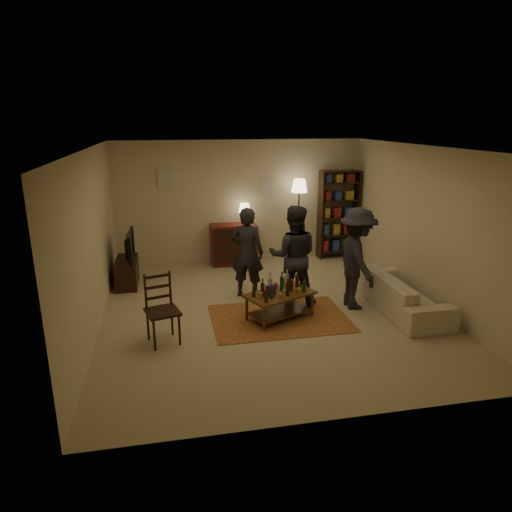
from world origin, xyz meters
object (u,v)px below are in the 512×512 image
object	(u,v)px
coffee_table	(279,296)
dining_chair	(161,306)
dresser	(234,243)
bookshelf	(338,214)
person_left	(247,253)
tv_stand	(127,266)
person_by_sofa	(357,259)
person_right	(293,256)
sofa	(402,293)
floor_lamp	(299,192)

from	to	relation	value
coffee_table	dining_chair	bearing A→B (deg)	-167.54
dresser	bookshelf	bearing A→B (deg)	1.57
person_left	tv_stand	bearing A→B (deg)	-1.85
dining_chair	coffee_table	bearing A→B (deg)	-2.95
coffee_table	person_by_sofa	size ratio (longest dim) A/B	0.71
person_left	person_by_sofa	size ratio (longest dim) A/B	0.95
tv_stand	person_right	xyz separation A→B (m)	(2.91, -1.57, 0.49)
coffee_table	dresser	bearing A→B (deg)	95.11
coffee_table	tv_stand	size ratio (longest dim) A/B	1.17
dining_chair	bookshelf	world-z (taller)	bookshelf
dresser	sofa	size ratio (longest dim) A/B	0.65
dresser	person_left	xyz separation A→B (m)	(-0.06, -1.97, 0.35)
bookshelf	person_by_sofa	bearing A→B (deg)	-104.94
person_left	person_by_sofa	bearing A→B (deg)	177.18
dining_chair	person_by_sofa	world-z (taller)	person_by_sofa
bookshelf	coffee_table	bearing A→B (deg)	-124.72
sofa	person_by_sofa	bearing A→B (deg)	68.55
person_by_sofa	person_right	bearing A→B (deg)	71.32
person_right	dining_chair	bearing A→B (deg)	39.37
dresser	person_by_sofa	world-z (taller)	person_by_sofa
person_left	person_right	bearing A→B (deg)	167.60
coffee_table	person_by_sofa	world-z (taller)	person_by_sofa
dining_chair	person_right	xyz separation A→B (m)	(2.24, 0.98, 0.33)
person_left	person_right	xyz separation A→B (m)	(0.71, -0.52, 0.05)
sofa	dresser	bearing A→B (deg)	37.54
tv_stand	floor_lamp	distance (m)	3.98
person_right	person_by_sofa	size ratio (longest dim) A/B	1.01
bookshelf	tv_stand	bearing A→B (deg)	-168.20
bookshelf	person_right	size ratio (longest dim) A/B	1.15
coffee_table	tv_stand	xyz separation A→B (m)	(-2.53, 2.14, -0.01)
dining_chair	dresser	xyz separation A→B (m)	(1.59, 3.47, -0.07)
dining_chair	person_left	distance (m)	2.16
dresser	person_by_sofa	size ratio (longest dim) A/B	0.78
coffee_table	bookshelf	bearing A→B (deg)	55.28
person_left	person_by_sofa	world-z (taller)	person_by_sofa
person_left	floor_lamp	bearing A→B (deg)	-104.77
person_by_sofa	person_left	bearing A→B (deg)	63.46
dining_chair	dresser	size ratio (longest dim) A/B	0.76
coffee_table	floor_lamp	world-z (taller)	floor_lamp
tv_stand	bookshelf	bearing A→B (deg)	11.80
dining_chair	floor_lamp	size ratio (longest dim) A/B	0.56
person_left	dresser	bearing A→B (deg)	-67.89
dining_chair	sofa	distance (m)	4.00
tv_stand	sofa	xyz separation A→B (m)	(4.64, -2.20, -0.08)
person_right	dresser	bearing A→B (deg)	-59.62
person_right	coffee_table	bearing A→B (deg)	72.12
dresser	floor_lamp	distance (m)	1.83
dining_chair	bookshelf	size ratio (longest dim) A/B	0.51
coffee_table	floor_lamp	size ratio (longest dim) A/B	0.66
bookshelf	floor_lamp	world-z (taller)	bookshelf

